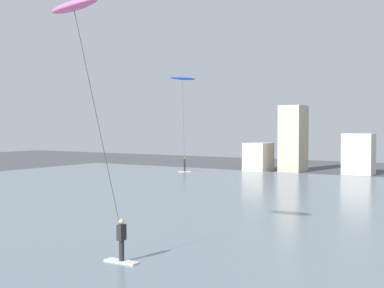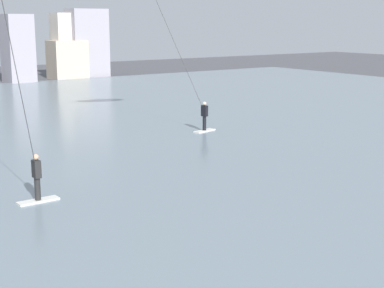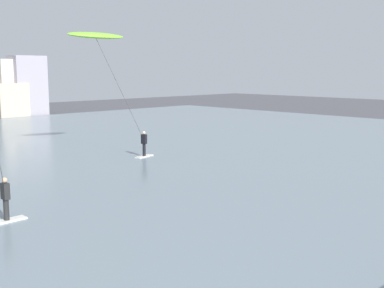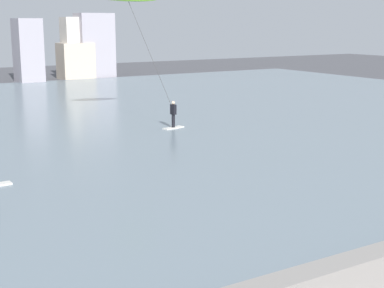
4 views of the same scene
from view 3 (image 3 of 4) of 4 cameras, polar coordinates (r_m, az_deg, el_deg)
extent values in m
cube|color=#B7A893|center=(63.14, -20.45, 4.82)|extent=(3.66, 3.02, 4.06)
cube|color=beige|center=(64.11, -20.33, 6.15)|extent=(3.29, 2.51, 6.92)
cube|color=gray|center=(64.27, -18.59, 6.44)|extent=(4.02, 2.85, 7.36)
cube|color=silver|center=(31.48, -5.59, -1.43)|extent=(1.46, 0.74, 0.06)
cylinder|color=black|center=(31.41, -5.60, -0.67)|extent=(0.20, 0.20, 0.78)
cube|color=black|center=(31.31, -5.62, 0.58)|extent=(0.29, 0.38, 0.60)
sphere|color=beige|center=(31.25, -5.63, 1.32)|extent=(0.20, 0.20, 0.20)
cylinder|color=#333333|center=(31.83, -8.41, 6.40)|extent=(1.40, 3.10, 6.47)
ellipsoid|color=#7AD133|center=(32.76, -11.15, 12.31)|extent=(3.94, 2.12, 0.67)
cube|color=silver|center=(19.33, -20.76, -8.36)|extent=(1.41, 0.48, 0.06)
cylinder|color=black|center=(19.22, -20.83, -7.16)|extent=(0.20, 0.20, 0.78)
cube|color=black|center=(19.05, -20.94, -5.16)|extent=(0.23, 0.35, 0.60)
sphere|color=tan|center=(18.96, -21.01, -3.95)|extent=(0.20, 0.20, 0.20)
camera|label=1|loc=(19.96, 39.93, 5.73)|focal=48.39mm
camera|label=2|loc=(1.59, 108.99, 16.34)|focal=54.32mm
camera|label=4|loc=(6.02, 110.40, 4.71)|focal=53.62mm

